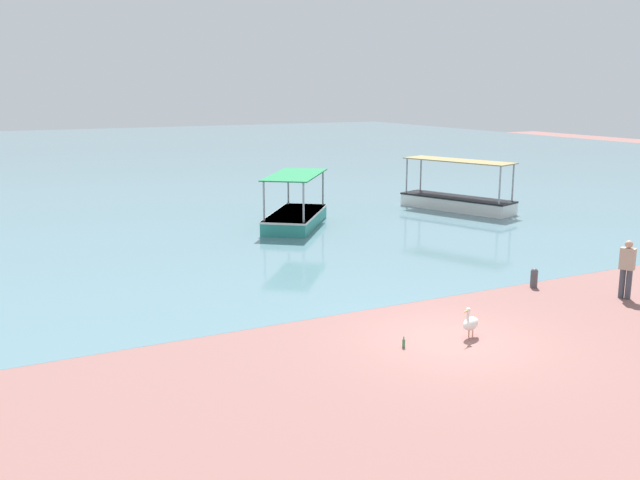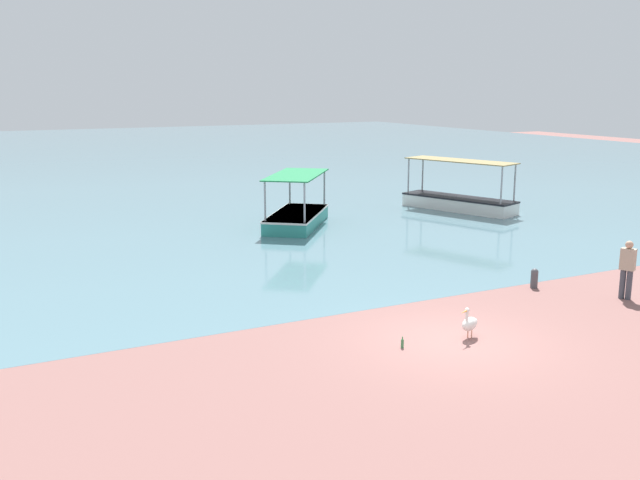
% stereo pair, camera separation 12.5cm
% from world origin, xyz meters
% --- Properties ---
extents(ground, '(120.00, 120.00, 0.00)m').
position_xyz_m(ground, '(0.00, 0.00, 0.00)').
color(ground, '#885A55').
extents(harbor_water, '(110.00, 90.00, 0.00)m').
position_xyz_m(harbor_water, '(0.00, 48.00, 0.00)').
color(harbor_water, slate).
rests_on(harbor_water, ground).
extents(fishing_boat_near_right, '(4.51, 5.04, 2.25)m').
position_xyz_m(fishing_boat_near_right, '(2.78, 14.55, 0.47)').
color(fishing_boat_near_right, teal).
rests_on(fishing_boat_near_right, harbor_water).
extents(fishing_boat_center, '(3.35, 5.92, 2.44)m').
position_xyz_m(fishing_boat_center, '(11.54, 14.64, 0.50)').
color(fishing_boat_center, white).
rests_on(fishing_boat_center, harbor_water).
extents(pelican, '(0.77, 0.48, 0.80)m').
position_xyz_m(pelican, '(0.50, -0.01, 0.38)').
color(pelican, '#E0997A').
rests_on(pelican, ground).
extents(mooring_bollard, '(0.22, 0.22, 0.60)m').
position_xyz_m(mooring_bollard, '(5.02, 2.60, 0.32)').
color(mooring_bollard, '#47474C').
rests_on(mooring_bollard, ground).
extents(fisherman_standing, '(0.37, 0.46, 1.69)m').
position_xyz_m(fisherman_standing, '(6.51, 0.56, 0.91)').
color(fisherman_standing, '#41444E').
rests_on(fisherman_standing, ground).
extents(glass_bottle, '(0.07, 0.07, 0.27)m').
position_xyz_m(glass_bottle, '(-1.29, 0.17, 0.11)').
color(glass_bottle, '#3F7F4C').
rests_on(glass_bottle, ground).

